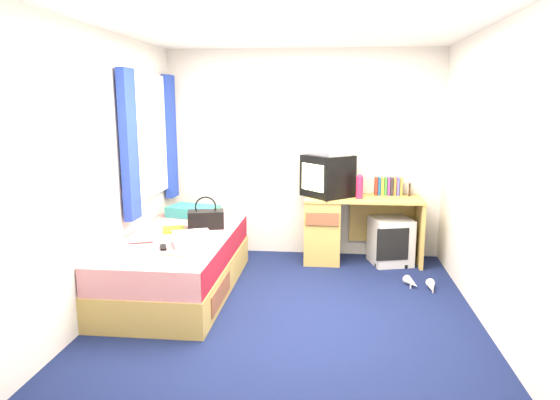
# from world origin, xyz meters

# --- Properties ---
(ground) EXTENTS (3.40, 3.40, 0.00)m
(ground) POSITION_xyz_m (0.00, 0.00, 0.00)
(ground) COLOR #0C1438
(ground) RESTS_ON ground
(room_shell) EXTENTS (3.40, 3.40, 3.40)m
(room_shell) POSITION_xyz_m (0.00, 0.00, 1.45)
(room_shell) COLOR white
(room_shell) RESTS_ON ground
(bed) EXTENTS (1.01, 2.00, 0.54)m
(bed) POSITION_xyz_m (-1.10, 0.30, 0.27)
(bed) COLOR tan
(bed) RESTS_ON ground
(pillow) EXTENTS (0.60, 0.46, 0.12)m
(pillow) POSITION_xyz_m (-1.19, 1.17, 0.60)
(pillow) COLOR #1A57A9
(pillow) RESTS_ON bed
(desk) EXTENTS (1.30, 0.55, 0.75)m
(desk) POSITION_xyz_m (0.42, 1.44, 0.41)
(desk) COLOR tan
(desk) RESTS_ON ground
(storage_cube) EXTENTS (0.51, 0.51, 0.52)m
(storage_cube) POSITION_xyz_m (1.01, 1.38, 0.26)
(storage_cube) COLOR silver
(storage_cube) RESTS_ON ground
(crt_tv) EXTENTS (0.64, 0.64, 0.47)m
(crt_tv) POSITION_xyz_m (0.29, 1.44, 0.98)
(crt_tv) COLOR black
(crt_tv) RESTS_ON desk
(vcr) EXTENTS (0.52, 0.54, 0.08)m
(vcr) POSITION_xyz_m (0.30, 1.44, 1.26)
(vcr) COLOR silver
(vcr) RESTS_ON crt_tv
(book_row) EXTENTS (0.31, 0.13, 0.20)m
(book_row) POSITION_xyz_m (0.99, 1.60, 0.85)
(book_row) COLOR maroon
(book_row) RESTS_ON desk
(picture_frame) EXTENTS (0.04, 0.12, 0.14)m
(picture_frame) POSITION_xyz_m (1.23, 1.59, 0.82)
(picture_frame) COLOR black
(picture_frame) RESTS_ON desk
(pink_water_bottle) EXTENTS (0.08, 0.08, 0.24)m
(pink_water_bottle) POSITION_xyz_m (0.65, 1.33, 0.87)
(pink_water_bottle) COLOR #DC1F48
(pink_water_bottle) RESTS_ON desk
(aerosol_can) EXTENTS (0.05, 0.05, 0.17)m
(aerosol_can) POSITION_xyz_m (0.62, 1.45, 0.83)
(aerosol_can) COLOR silver
(aerosol_can) RESTS_ON desk
(handbag) EXTENTS (0.39, 0.28, 0.33)m
(handbag) POSITION_xyz_m (-0.92, 0.67, 0.64)
(handbag) COLOR black
(handbag) RESTS_ON bed
(towel) EXTENTS (0.41, 0.38, 0.11)m
(towel) POSITION_xyz_m (-0.89, 0.06, 0.59)
(towel) COLOR white
(towel) RESTS_ON bed
(magazine) EXTENTS (0.29, 0.33, 0.01)m
(magazine) POSITION_xyz_m (-1.21, 0.53, 0.55)
(magazine) COLOR yellow
(magazine) RESTS_ON bed
(water_bottle) EXTENTS (0.21, 0.15, 0.07)m
(water_bottle) POSITION_xyz_m (-1.35, 0.06, 0.58)
(water_bottle) COLOR silver
(water_bottle) RESTS_ON bed
(colour_swatch_fan) EXTENTS (0.23, 0.12, 0.01)m
(colour_swatch_fan) POSITION_xyz_m (-0.97, -0.26, 0.55)
(colour_swatch_fan) COLOR yellow
(colour_swatch_fan) RESTS_ON bed
(remote_control) EXTENTS (0.11, 0.17, 0.02)m
(remote_control) POSITION_xyz_m (-1.11, -0.09, 0.55)
(remote_control) COLOR black
(remote_control) RESTS_ON bed
(window_assembly) EXTENTS (0.11, 1.42, 1.40)m
(window_assembly) POSITION_xyz_m (-1.55, 0.90, 1.42)
(window_assembly) COLOR silver
(window_assembly) RESTS_ON room_shell
(white_heels) EXTENTS (0.31, 0.32, 0.09)m
(white_heels) POSITION_xyz_m (1.24, 0.61, 0.04)
(white_heels) COLOR silver
(white_heels) RESTS_ON ground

